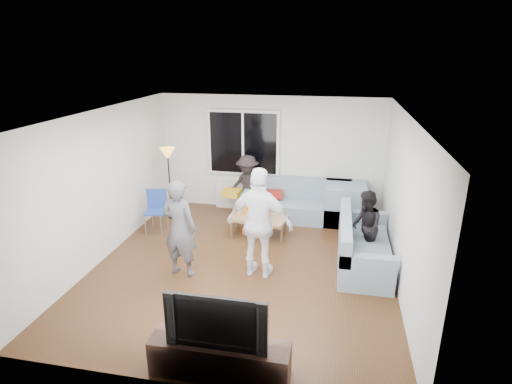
% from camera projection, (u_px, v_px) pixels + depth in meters
% --- Properties ---
extents(floor, '(5.00, 5.50, 0.04)m').
position_uv_depth(floor, '(244.00, 267.00, 7.16)').
color(floor, '#56351C').
rests_on(floor, ground).
extents(ceiling, '(5.00, 5.50, 0.04)m').
position_uv_depth(ceiling, '(242.00, 113.00, 6.29)').
color(ceiling, white).
rests_on(ceiling, ground).
extents(wall_back, '(5.00, 0.04, 2.60)m').
position_uv_depth(wall_back, '(270.00, 154.00, 9.29)').
color(wall_back, silver).
rests_on(wall_back, ground).
extents(wall_front, '(5.00, 0.04, 2.60)m').
position_uv_depth(wall_front, '(181.00, 285.00, 4.16)').
color(wall_front, silver).
rests_on(wall_front, ground).
extents(wall_left, '(0.04, 5.50, 2.60)m').
position_uv_depth(wall_left, '(102.00, 185.00, 7.18)').
color(wall_left, silver).
rests_on(wall_left, ground).
extents(wall_right, '(0.04, 5.50, 2.60)m').
position_uv_depth(wall_right, '(405.00, 206.00, 6.26)').
color(wall_right, silver).
rests_on(wall_right, ground).
extents(window_frame, '(1.62, 0.06, 1.47)m').
position_uv_depth(window_frame, '(243.00, 143.00, 9.24)').
color(window_frame, white).
rests_on(window_frame, wall_back).
extents(window_glass, '(1.50, 0.02, 1.35)m').
position_uv_depth(window_glass, '(243.00, 143.00, 9.21)').
color(window_glass, black).
rests_on(window_glass, window_frame).
extents(window_mullion, '(0.05, 0.03, 1.35)m').
position_uv_depth(window_mullion, '(243.00, 143.00, 9.20)').
color(window_mullion, white).
rests_on(window_mullion, window_frame).
extents(radiator, '(1.30, 0.12, 0.62)m').
position_uv_depth(radiator, '(244.00, 196.00, 9.61)').
color(radiator, silver).
rests_on(radiator, floor).
extents(potted_plant, '(0.21, 0.18, 0.36)m').
position_uv_depth(potted_plant, '(255.00, 177.00, 9.37)').
color(potted_plant, '#2C6E2F').
rests_on(potted_plant, radiator).
extents(vase, '(0.21, 0.21, 0.18)m').
position_uv_depth(vase, '(238.00, 180.00, 9.48)').
color(vase, white).
rests_on(vase, radiator).
extents(sofa_back_section, '(2.30, 0.85, 0.85)m').
position_uv_depth(sofa_back_section, '(297.00, 200.00, 8.99)').
color(sofa_back_section, gray).
rests_on(sofa_back_section, floor).
extents(sofa_right_section, '(2.00, 0.85, 0.85)m').
position_uv_depth(sofa_right_section, '(364.00, 241.00, 7.09)').
color(sofa_right_section, gray).
rests_on(sofa_right_section, floor).
extents(sofa_corner, '(0.85, 0.85, 0.85)m').
position_uv_depth(sofa_corner, '(345.00, 204.00, 8.80)').
color(sofa_corner, gray).
rests_on(sofa_corner, floor).
extents(cushion_yellow, '(0.43, 0.38, 0.14)m').
position_uv_depth(cushion_yellow, '(232.00, 193.00, 9.21)').
color(cushion_yellow, gold).
rests_on(cushion_yellow, sofa_back_section).
extents(cushion_red, '(0.39, 0.34, 0.13)m').
position_uv_depth(cushion_red, '(274.00, 194.00, 9.11)').
color(cushion_red, maroon).
rests_on(cushion_red, sofa_back_section).
extents(coffee_table, '(1.18, 0.76, 0.40)m').
position_uv_depth(coffee_table, '(259.00, 226.00, 8.25)').
color(coffee_table, '#A0724D').
rests_on(coffee_table, floor).
extents(pitcher, '(0.17, 0.17, 0.17)m').
position_uv_depth(pitcher, '(259.00, 215.00, 8.06)').
color(pitcher, maroon).
rests_on(pitcher, coffee_table).
extents(side_chair, '(0.48, 0.48, 0.86)m').
position_uv_depth(side_chair, '(156.00, 212.00, 8.35)').
color(side_chair, '#23449B').
rests_on(side_chair, floor).
extents(floor_lamp, '(0.32, 0.32, 1.56)m').
position_uv_depth(floor_lamp, '(170.00, 184.00, 8.96)').
color(floor_lamp, yellow).
rests_on(floor_lamp, floor).
extents(player_left, '(0.65, 0.49, 1.63)m').
position_uv_depth(player_left, '(180.00, 229.00, 6.64)').
color(player_left, '#47474B').
rests_on(player_left, floor).
extents(player_right, '(1.13, 0.59, 1.83)m').
position_uv_depth(player_right, '(260.00, 224.00, 6.58)').
color(player_right, white).
rests_on(player_right, floor).
extents(spectator_right, '(0.59, 0.70, 1.29)m').
position_uv_depth(spectator_right, '(365.00, 227.00, 7.11)').
color(spectator_right, black).
rests_on(spectator_right, floor).
extents(spectator_back, '(1.00, 0.76, 1.37)m').
position_uv_depth(spectator_back, '(248.00, 186.00, 9.13)').
color(spectator_back, black).
rests_on(spectator_back, floor).
extents(tv_console, '(1.60, 0.40, 0.44)m').
position_uv_depth(tv_console, '(220.00, 358.00, 4.71)').
color(tv_console, '#37231B').
rests_on(tv_console, floor).
extents(television, '(1.14, 0.15, 0.66)m').
position_uv_depth(television, '(219.00, 317.00, 4.53)').
color(television, black).
rests_on(television, tv_console).
extents(bottle_a, '(0.07, 0.07, 0.21)m').
position_uv_depth(bottle_a, '(246.00, 209.00, 8.29)').
color(bottle_a, orange).
rests_on(bottle_a, coffee_table).
extents(bottle_c, '(0.07, 0.07, 0.20)m').
position_uv_depth(bottle_c, '(262.00, 210.00, 8.25)').
color(bottle_c, black).
rests_on(bottle_c, coffee_table).
extents(bottle_d, '(0.07, 0.07, 0.27)m').
position_uv_depth(bottle_d, '(269.00, 212.00, 8.05)').
color(bottle_d, '#CE5B12').
rests_on(bottle_d, coffee_table).
extents(bottle_b, '(0.08, 0.08, 0.23)m').
position_uv_depth(bottle_b, '(252.00, 213.00, 8.08)').
color(bottle_b, '#3B981B').
rests_on(bottle_b, coffee_table).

